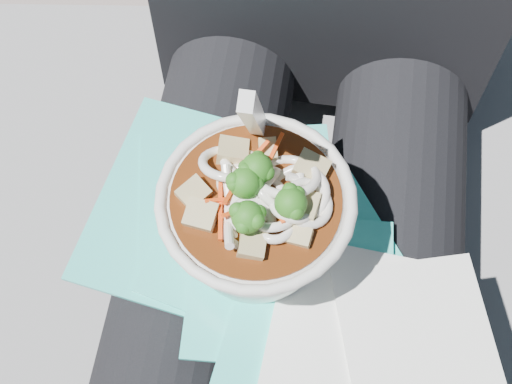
# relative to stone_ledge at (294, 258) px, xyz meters

# --- Properties ---
(stone_ledge) EXTENTS (1.06, 0.63, 0.45)m
(stone_ledge) POSITION_rel_stone_ledge_xyz_m (0.00, 0.00, 0.00)
(stone_ledge) COLOR slate
(stone_ledge) RESTS_ON ground
(lap) EXTENTS (0.32, 0.48, 0.14)m
(lap) POSITION_rel_stone_ledge_xyz_m (0.00, -0.15, 0.29)
(lap) COLOR black
(lap) RESTS_ON stone_ledge
(person_body) EXTENTS (0.34, 0.94, 0.99)m
(person_body) POSITION_rel_stone_ledge_xyz_m (0.00, -0.06, 0.32)
(person_body) COLOR black
(person_body) RESTS_ON ground
(plastic_bag) EXTENTS (0.34, 0.28, 0.01)m
(plastic_bag) POSITION_rel_stone_ledge_xyz_m (-0.02, -0.15, 0.37)
(plastic_bag) COLOR #33D4C6
(plastic_bag) RESTS_ON lap
(napkins) EXTENTS (0.19, 0.16, 0.01)m
(napkins) POSITION_rel_stone_ledge_xyz_m (0.08, -0.21, 0.38)
(napkins) COLOR white
(napkins) RESTS_ON plastic_bag
(udon_bowl) EXTENTS (0.16, 0.16, 0.20)m
(udon_bowl) POSITION_rel_stone_ledge_xyz_m (-0.03, -0.14, 0.43)
(udon_bowl) COLOR white
(udon_bowl) RESTS_ON plastic_bag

